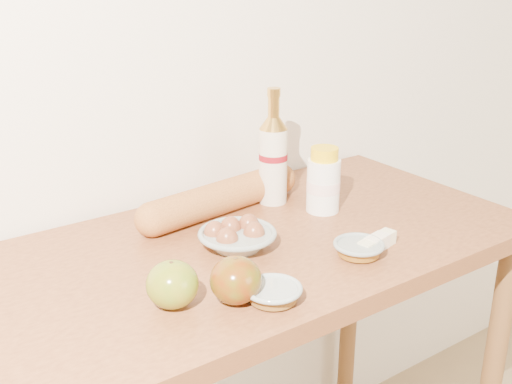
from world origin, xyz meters
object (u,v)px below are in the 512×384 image
baguette (221,197)px  bourbon_bottle (273,157)px  egg_bowl (237,236)px  cream_bottle (323,182)px  table (248,296)px

baguette → bourbon_bottle: bearing=-12.6°
egg_bowl → baguette: 0.18m
bourbon_bottle → cream_bottle: size_ratio=1.81×
table → egg_bowl: size_ratio=6.80×
table → cream_bottle: 0.31m
table → egg_bowl: 0.15m
bourbon_bottle → baguette: 0.15m
cream_bottle → egg_bowl: 0.27m
table → egg_bowl: (-0.03, -0.00, 0.15)m
egg_bowl → baguette: (0.07, 0.17, 0.01)m
egg_bowl → baguette: bearing=67.1°
cream_bottle → baguette: 0.23m
table → baguette: bearing=75.7°
egg_bowl → cream_bottle: bearing=9.7°
bourbon_bottle → cream_bottle: bearing=-82.1°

